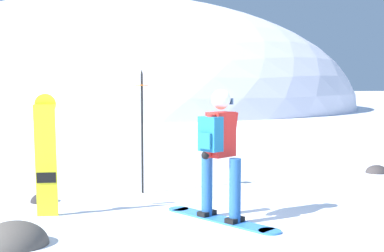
{
  "coord_description": "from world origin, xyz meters",
  "views": [
    {
      "loc": [
        -0.95,
        -6.4,
        1.76
      ],
      "look_at": [
        0.04,
        2.9,
        1.0
      ],
      "focal_mm": 46.39,
      "sensor_mm": 36.0,
      "label": 1
    }
  ],
  "objects": [
    {
      "name": "rock_dark",
      "position": [
        -2.41,
        1.22,
        0.0
      ],
      "size": [
        0.4,
        0.34,
        0.28
      ],
      "color": "#282628",
      "rests_on": "ground"
    },
    {
      "name": "piste_marker_near",
      "position": [
        -0.91,
        1.69,
        1.16
      ],
      "size": [
        0.2,
        0.2,
        2.03
      ],
      "color": "black",
      "rests_on": "ground"
    },
    {
      "name": "spare_snowboard",
      "position": [
        -2.2,
        0.32,
        0.84
      ],
      "size": [
        0.28,
        0.15,
        1.66
      ],
      "color": "yellow",
      "rests_on": "ground"
    },
    {
      "name": "ground_plane",
      "position": [
        0.0,
        0.0,
        0.0
      ],
      "size": [
        300.0,
        300.0,
        0.0
      ],
      "primitive_type": "plane",
      "color": "white"
    },
    {
      "name": "snowboarder_main",
      "position": [
        0.07,
        -0.12,
        0.92
      ],
      "size": [
        1.29,
        1.47,
        1.71
      ],
      "color": "blue",
      "rests_on": "ground"
    },
    {
      "name": "rock_small",
      "position": [
        3.83,
        3.08,
        0.0
      ],
      "size": [
        0.46,
        0.39,
        0.32
      ],
      "color": "#383333",
      "rests_on": "ground"
    },
    {
      "name": "ridge_peak_main",
      "position": [
        -2.86,
        33.67,
        0.0
      ],
      "size": [
        37.44,
        33.7,
        17.09
      ],
      "color": "white",
      "rests_on": "ground"
    },
    {
      "name": "rock_mid",
      "position": [
        -2.35,
        -0.85,
        0.0
      ],
      "size": [
        0.76,
        0.64,
        0.53
      ],
      "color": "#4C4742",
      "rests_on": "ground"
    }
  ]
}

